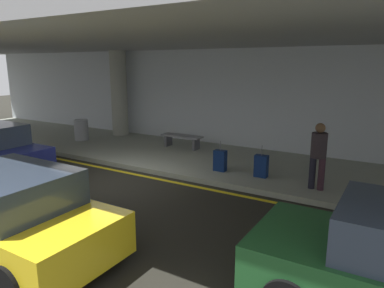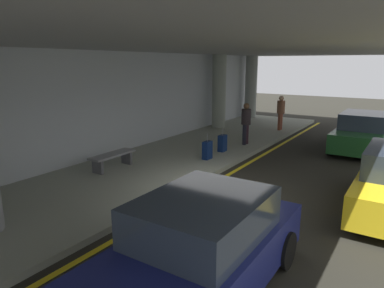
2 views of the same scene
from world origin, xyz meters
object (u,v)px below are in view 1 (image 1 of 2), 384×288
at_px(bench_metal, 182,139).
at_px(trash_bin_steel, 81,130).
at_px(car_yellow_taxi, 9,215).
at_px(suitcase_upright_secondary, 261,166).
at_px(traveler_with_luggage, 318,152).
at_px(support_column_far_left, 119,94).
at_px(suitcase_upright_primary, 220,161).

distance_m(bench_metal, trash_bin_steel, 4.43).
bearing_deg(trash_bin_steel, car_yellow_taxi, -49.47).
xyz_separation_m(car_yellow_taxi, bench_metal, (-1.47, 7.74, -0.21)).
xyz_separation_m(suitcase_upright_secondary, trash_bin_steel, (-8.13, 0.89, 0.11)).
distance_m(traveler_with_luggage, trash_bin_steel, 9.75).
xyz_separation_m(support_column_far_left, trash_bin_steel, (-0.59, -1.72, -1.40)).
bearing_deg(suitcase_upright_primary, suitcase_upright_secondary, 19.90).
xyz_separation_m(car_yellow_taxi, traveler_with_luggage, (3.87, 5.66, 0.40)).
bearing_deg(suitcase_upright_primary, support_column_far_left, 173.48).
bearing_deg(car_yellow_taxi, suitcase_upright_primary, 77.88).
bearing_deg(suitcase_upright_secondary, car_yellow_taxi, -86.16).
bearing_deg(suitcase_upright_primary, bench_metal, 159.73).
xyz_separation_m(support_column_far_left, bench_metal, (3.74, -0.76, -1.47)).
distance_m(support_column_far_left, trash_bin_steel, 2.30).
bearing_deg(traveler_with_luggage, car_yellow_taxi, -139.48).
height_order(suitcase_upright_secondary, bench_metal, suitcase_upright_secondary).
relative_size(support_column_far_left, suitcase_upright_secondary, 4.06).
distance_m(support_column_far_left, suitcase_upright_secondary, 8.13).
bearing_deg(traveler_with_luggage, support_column_far_left, 147.47).
bearing_deg(car_yellow_taxi, trash_bin_steel, 129.08).
height_order(support_column_far_left, suitcase_upright_primary, support_column_far_left).
distance_m(suitcase_upright_secondary, trash_bin_steel, 8.18).
bearing_deg(car_yellow_taxi, support_column_far_left, 120.06).
distance_m(car_yellow_taxi, trash_bin_steel, 8.92).
distance_m(car_yellow_taxi, suitcase_upright_secondary, 6.34).
height_order(support_column_far_left, trash_bin_steel, support_column_far_left).
distance_m(car_yellow_taxi, suitcase_upright_primary, 5.93).
bearing_deg(suitcase_upright_primary, trash_bin_steel, -171.41).
relative_size(suitcase_upright_secondary, bench_metal, 0.56).
height_order(traveler_with_luggage, trash_bin_steel, traveler_with_luggage).
bearing_deg(bench_metal, traveler_with_luggage, -21.33).
relative_size(car_yellow_taxi, bench_metal, 2.56).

